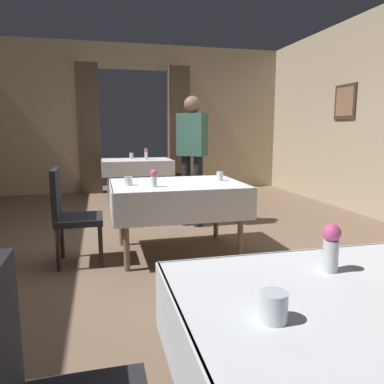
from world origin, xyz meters
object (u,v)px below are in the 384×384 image
at_px(glass_near_b, 274,307).
at_px(glass_mid_b, 128,181).
at_px(dining_table_mid, 177,192).
at_px(flower_vase_far, 146,153).
at_px(person_waiter_by_doorway, 192,150).
at_px(chair_far_right, 191,171).
at_px(flower_vase_mid, 154,178).
at_px(dining_table_far, 137,165).
at_px(flower_vase_near, 331,246).
at_px(glass_far_b, 131,156).
at_px(glass_mid_c, 220,176).
at_px(chair_mid_left, 70,212).

distance_m(glass_near_b, glass_mid_b, 2.76).
height_order(dining_table_mid, flower_vase_far, flower_vase_far).
bearing_deg(person_waiter_by_doorway, glass_mid_b, -129.56).
xyz_separation_m(dining_table_mid, chair_far_right, (0.91, 3.05, -0.14)).
xyz_separation_m(flower_vase_mid, glass_mid_b, (-0.23, 0.17, -0.05)).
height_order(dining_table_mid, glass_mid_b, glass_mid_b).
bearing_deg(dining_table_far, glass_near_b, -91.79).
distance_m(dining_table_far, person_waiter_by_doorway, 2.16).
relative_size(dining_table_far, flower_vase_far, 6.12).
xyz_separation_m(flower_vase_near, person_waiter_by_doorway, (0.34, 3.58, 0.17)).
bearing_deg(glass_mid_b, chair_far_right, 65.72).
distance_m(glass_near_b, person_waiter_by_doorway, 3.95).
height_order(chair_far_right, glass_far_b, chair_far_right).
xyz_separation_m(glass_near_b, person_waiter_by_doorway, (0.72, 3.87, 0.23)).
distance_m(glass_mid_b, flower_vase_far, 3.20).
bearing_deg(glass_near_b, glass_mid_c, 74.84).
bearing_deg(glass_near_b, flower_vase_near, 37.76).
distance_m(chair_far_right, glass_near_b, 5.99).
relative_size(dining_table_mid, glass_far_b, 12.16).
relative_size(chair_mid_left, glass_mid_b, 10.62).
bearing_deg(glass_mid_c, dining_table_mid, -175.80).
height_order(dining_table_mid, glass_far_b, glass_far_b).
relative_size(dining_table_far, person_waiter_by_doorway, 0.73).
xyz_separation_m(flower_vase_mid, glass_far_b, (0.08, 3.56, -0.04)).
bearing_deg(flower_vase_mid, chair_mid_left, 168.45).
bearing_deg(flower_vase_far, glass_far_b, 136.36).
xyz_separation_m(flower_vase_near, glass_far_b, (-0.27, 5.85, -0.05)).
bearing_deg(flower_vase_far, glass_mid_b, -100.08).
xyz_separation_m(dining_table_mid, glass_far_b, (-0.18, 3.33, 0.15)).
xyz_separation_m(glass_far_b, person_waiter_by_doorway, (0.61, -2.27, 0.22)).
xyz_separation_m(chair_far_right, person_waiter_by_doorway, (-0.48, -1.99, 0.51)).
distance_m(glass_mid_b, person_waiter_by_doorway, 1.47).
xyz_separation_m(dining_table_far, chair_far_right, (1.01, -0.07, -0.13)).
xyz_separation_m(chair_mid_left, glass_mid_b, (0.56, 0.01, 0.28)).
height_order(glass_mid_b, glass_far_b, glass_far_b).
bearing_deg(chair_mid_left, chair_far_right, 57.76).
distance_m(chair_far_right, flower_vase_mid, 3.49).
relative_size(glass_mid_b, glass_far_b, 0.79).
xyz_separation_m(chair_far_right, glass_near_b, (-1.20, -5.86, 0.28)).
height_order(chair_far_right, flower_vase_mid, chair_far_right).
height_order(flower_vase_far, person_waiter_by_doorway, person_waiter_by_doorway).
xyz_separation_m(flower_vase_mid, person_waiter_by_doorway, (0.69, 1.28, 0.18)).
xyz_separation_m(chair_far_right, glass_mid_b, (-1.40, -3.11, 0.28)).
relative_size(chair_far_right, person_waiter_by_doorway, 0.54).
relative_size(chair_far_right, flower_vase_near, 4.93).
bearing_deg(dining_table_far, chair_mid_left, -106.59).
distance_m(chair_mid_left, flower_vase_near, 2.73).
xyz_separation_m(dining_table_far, chair_mid_left, (-0.95, -3.19, -0.13)).
distance_m(chair_mid_left, glass_near_b, 2.87).
relative_size(dining_table_mid, chair_far_right, 1.45).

